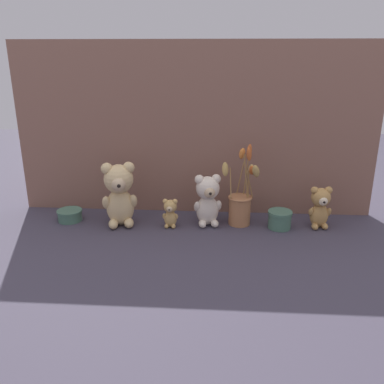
# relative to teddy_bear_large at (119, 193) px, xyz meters

# --- Properties ---
(ground_plane) EXTENTS (4.00, 4.00, 0.00)m
(ground_plane) POSITION_rel_teddy_bear_large_xyz_m (0.28, 0.01, -0.13)
(ground_plane) COLOR #3D3847
(backdrop_wall) EXTENTS (1.46, 0.02, 0.70)m
(backdrop_wall) POSITION_rel_teddy_bear_large_xyz_m (0.28, 0.17, 0.21)
(backdrop_wall) COLOR #845B4C
(backdrop_wall) RESTS_ON ground
(teddy_bear_large) EXTENTS (0.14, 0.13, 0.25)m
(teddy_bear_large) POSITION_rel_teddy_bear_large_xyz_m (0.00, 0.00, 0.00)
(teddy_bear_large) COLOR #DBBC84
(teddy_bear_large) RESTS_ON ground
(teddy_bear_medium) EXTENTS (0.12, 0.10, 0.21)m
(teddy_bear_medium) POSITION_rel_teddy_bear_large_xyz_m (0.34, 0.03, -0.03)
(teddy_bear_medium) COLOR beige
(teddy_bear_medium) RESTS_ON ground
(teddy_bear_small) EXTENTS (0.09, 0.08, 0.17)m
(teddy_bear_small) POSITION_rel_teddy_bear_large_xyz_m (0.77, 0.03, -0.05)
(teddy_bear_small) COLOR tan
(teddy_bear_small) RESTS_ON ground
(teddy_bear_tiny) EXTENTS (0.06, 0.06, 0.12)m
(teddy_bear_tiny) POSITION_rel_teddy_bear_large_xyz_m (0.20, -0.01, -0.07)
(teddy_bear_tiny) COLOR tan
(teddy_bear_tiny) RESTS_ON ground
(flower_vase) EXTENTS (0.15, 0.12, 0.32)m
(flower_vase) POSITION_rel_teddy_bear_large_xyz_m (0.47, 0.04, -0.04)
(flower_vase) COLOR #AD7047
(flower_vase) RESTS_ON ground
(decorative_tin_tall) EXTENTS (0.09, 0.09, 0.07)m
(decorative_tin_tall) POSITION_rel_teddy_bear_large_xyz_m (0.62, 0.01, -0.10)
(decorative_tin_tall) COLOR #47705B
(decorative_tin_tall) RESTS_ON ground
(decorative_tin_short) EXTENTS (0.10, 0.10, 0.05)m
(decorative_tin_short) POSITION_rel_teddy_bear_large_xyz_m (-0.22, 0.03, -0.11)
(decorative_tin_short) COLOR #47705B
(decorative_tin_short) RESTS_ON ground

